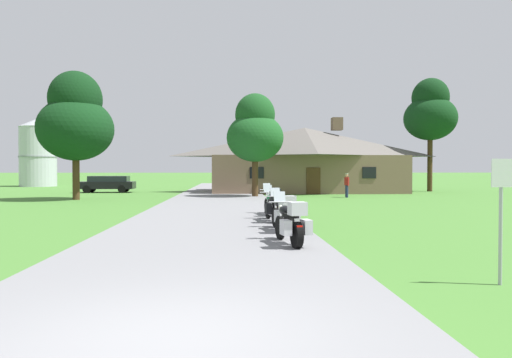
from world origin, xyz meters
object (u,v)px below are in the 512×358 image
bystander_red_shirt_near_lodge (347,184)px  tree_left_near (76,120)px  motorcycle_black_second_in_row (283,213)px  parked_black_suv_far_left (107,183)px  tree_by_lodge_front (255,131)px  tree_right_of_lodge (430,112)px  motorcycle_green_third_in_row (273,206)px  motorcycle_white_farthest_in_row (272,202)px  motorcycle_black_nearest_to_camera (291,223)px  metal_silo_distant (38,152)px  metal_signpost_roadside (501,205)px

bystander_red_shirt_near_lodge → tree_left_near: bearing=-92.6°
motorcycle_black_second_in_row → parked_black_suv_far_left: bearing=106.4°
bystander_red_shirt_near_lodge → tree_left_near: 18.58m
tree_by_lodge_front → tree_right_of_lodge: bearing=25.2°
motorcycle_green_third_in_row → tree_right_of_lodge: tree_right_of_lodge is taller
motorcycle_green_third_in_row → tree_right_of_lodge: size_ratio=0.21×
motorcycle_white_farthest_in_row → tree_right_of_lodge: tree_right_of_lodge is taller
motorcycle_black_second_in_row → tree_by_lodge_front: 18.69m
tree_by_lodge_front → parked_black_suv_far_left: 14.67m
motorcycle_white_farthest_in_row → motorcycle_black_second_in_row: bearing=-99.6°
motorcycle_white_farthest_in_row → tree_right_of_lodge: (16.06, 20.79, 6.40)m
motorcycle_black_second_in_row → motorcycle_green_third_in_row: (-0.07, 2.65, 0.00)m
tree_left_near → parked_black_suv_far_left: tree_left_near is taller
motorcycle_black_nearest_to_camera → tree_by_lodge_front: bearing=79.4°
motorcycle_black_second_in_row → parked_black_suv_far_left: parked_black_suv_far_left is taller
tree_by_lodge_front → parked_black_suv_far_left: tree_by_lodge_front is taller
motorcycle_green_third_in_row → parked_black_suv_far_left: bearing=111.5°
motorcycle_green_third_in_row → metal_silo_distant: bearing=116.2°
tree_left_near → metal_silo_distant: (-12.17, 23.96, -1.20)m
bystander_red_shirt_near_lodge → motorcycle_green_third_in_row: bearing=-30.8°
metal_signpost_roadside → tree_right_of_lodge: bearing=67.7°
tree_right_of_lodge → metal_silo_distant: tree_right_of_lodge is taller
motorcycle_black_nearest_to_camera → metal_silo_distant: size_ratio=0.26×
tree_by_lodge_front → tree_right_of_lodge: (16.03, 7.55, 2.36)m
metal_signpost_roadside → motorcycle_green_third_in_row: bearing=108.2°
parked_black_suv_far_left → motorcycle_black_nearest_to_camera: bearing=-158.7°
tree_left_near → metal_signpost_roadside: bearing=-57.3°
motorcycle_green_third_in_row → tree_left_near: tree_left_near is taller
bystander_red_shirt_near_lodge → tree_left_near: tree_left_near is taller
motorcycle_white_farthest_in_row → tree_right_of_lodge: 27.04m
motorcycle_black_nearest_to_camera → metal_silo_distant: bearing=109.1°
motorcycle_white_farthest_in_row → metal_signpost_roadside: metal_signpost_roadside is taller
motorcycle_black_second_in_row → metal_silo_distant: 46.68m
parked_black_suv_far_left → tree_right_of_lodge: bearing=-91.0°
motorcycle_black_second_in_row → metal_signpost_roadside: bearing=-74.7°
motorcycle_black_second_in_row → metal_silo_distant: metal_silo_distant is taller
motorcycle_black_second_in_row → tree_left_near: 20.32m
motorcycle_black_nearest_to_camera → metal_signpost_roadside: size_ratio=0.97×
metal_signpost_roadside → parked_black_suv_far_left: bearing=115.1°
motorcycle_white_farthest_in_row → tree_right_of_lodge: bearing=43.8°
tree_right_of_lodge → parked_black_suv_far_left: (-28.20, -0.33, -6.24)m
tree_right_of_lodge → metal_silo_distant: 42.47m
motorcycle_black_nearest_to_camera → tree_right_of_lodge: bearing=50.2°
metal_silo_distant → motorcycle_white_farthest_in_row: bearing=-55.8°
motorcycle_green_third_in_row → metal_signpost_roadside: 9.66m
motorcycle_black_second_in_row → motorcycle_black_nearest_to_camera: bearing=-101.6°
metal_signpost_roadside → tree_right_of_lodge: size_ratio=0.21×
motorcycle_black_nearest_to_camera → parked_black_suv_far_left: parked_black_suv_far_left is taller
motorcycle_black_nearest_to_camera → bystander_red_shirt_near_lodge: bystander_red_shirt_near_lodge is taller
motorcycle_green_third_in_row → motorcycle_white_farthest_in_row: same height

